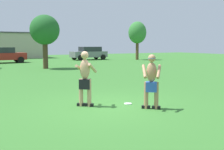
# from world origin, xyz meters

# --- Properties ---
(ground_plane) EXTENTS (80.00, 80.00, 0.00)m
(ground_plane) POSITION_xyz_m (0.00, 0.00, 0.00)
(ground_plane) COLOR #38752D
(player_with_cap) EXTENTS (0.70, 0.73, 1.64)m
(player_with_cap) POSITION_xyz_m (0.95, -0.96, 0.89)
(player_with_cap) COLOR black
(player_with_cap) RESTS_ON ground_plane
(player_in_black) EXTENTS (0.79, 0.75, 1.71)m
(player_in_black) POSITION_xyz_m (-0.62, 0.34, 0.90)
(player_in_black) COLOR black
(player_in_black) RESTS_ON ground_plane
(frisbee) EXTENTS (0.25, 0.25, 0.03)m
(frisbee) POSITION_xyz_m (0.70, -0.06, 0.01)
(frisbee) COLOR white
(frisbee) RESTS_ON ground_plane
(car_red_near_post) EXTENTS (4.37, 2.17, 1.58)m
(car_red_near_post) POSITION_xyz_m (-0.01, 22.41, 0.82)
(car_red_near_post) COLOR maroon
(car_red_near_post) RESTS_ON ground_plane
(car_gray_far_end) EXTENTS (4.36, 2.15, 1.58)m
(car_gray_far_end) POSITION_xyz_m (9.99, 23.40, 0.82)
(car_gray_far_end) COLOR slate
(car_gray_far_end) RESTS_ON ground_plane
(tree_left_field) EXTENTS (2.28, 2.28, 4.17)m
(tree_left_field) POSITION_xyz_m (1.99, 13.99, 2.96)
(tree_left_field) COLOR #4C3823
(tree_left_field) RESTS_ON ground_plane
(tree_behind_players) EXTENTS (2.17, 2.17, 4.61)m
(tree_behind_players) POSITION_xyz_m (15.15, 20.62, 3.24)
(tree_behind_players) COLOR brown
(tree_behind_players) RESTS_ON ground_plane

